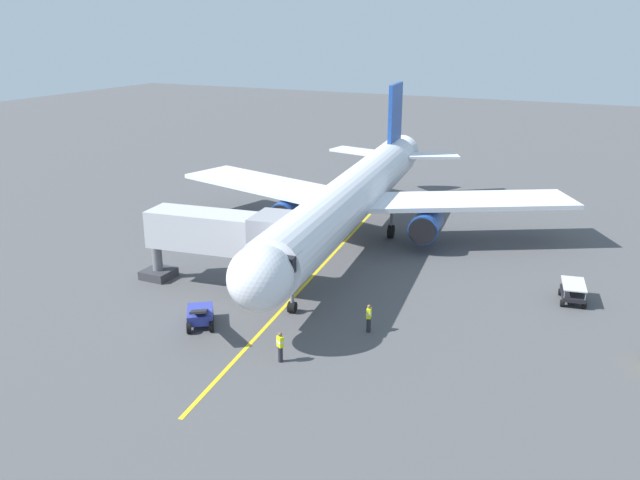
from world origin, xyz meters
name	(u,v)px	position (x,y,z in m)	size (l,w,h in m)	color
ground_plane	(345,241)	(0.00, 0.00, 0.00)	(220.00, 220.00, 0.00)	#4C4C4F
apron_lead_in_line	(319,269)	(-0.86, 6.81, 0.01)	(0.24, 40.00, 0.01)	yellow
airplane	(353,197)	(-0.82, 0.53, 4.00)	(34.52, 40.32, 11.50)	silver
jet_bridge	(229,235)	(3.06, 12.41, 3.76)	(11.52, 4.20, 5.40)	#B7B7BC
ground_crew_marshaller	(369,318)	(-7.85, 14.66, 0.89)	(0.32, 0.44, 1.71)	#23232D
ground_crew_wing_walker	(280,347)	(-4.94, 19.98, 0.89)	(0.47, 0.42, 1.71)	#23232D
belt_loader_portside	(200,315)	(1.43, 18.25, 0.71)	(3.60, 4.44, 2.32)	#2D3899
baggage_cart_starboard_side	(573,292)	(-18.08, 4.96, 0.66)	(1.93, 2.80, 1.27)	black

